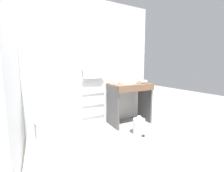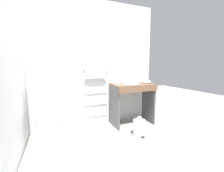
{
  "view_description": "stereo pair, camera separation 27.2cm",
  "coord_description": "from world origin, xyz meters",
  "px_view_note": "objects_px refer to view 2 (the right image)",
  "views": [
    {
      "loc": [
        -1.06,
        -1.67,
        1.27
      ],
      "look_at": [
        0.19,
        0.71,
        0.91
      ],
      "focal_mm": 24.0,
      "sensor_mm": 36.0,
      "label": 1
    },
    {
      "loc": [
        -0.82,
        -1.79,
        1.27
      ],
      "look_at": [
        0.19,
        0.71,
        0.91
      ],
      "focal_mm": 24.0,
      "sensor_mm": 36.0,
      "label": 2
    }
  ],
  "objects_px": {
    "towel_radiator": "(96,81)",
    "trash_bin": "(139,127)",
    "cup_near_edge": "(118,82)",
    "sink_basin": "(130,82)",
    "hair_dryer": "(147,82)",
    "cup_near_wall": "(114,81)",
    "toilet": "(48,121)"
  },
  "relations": [
    {
      "from": "towel_radiator",
      "to": "trash_bin",
      "type": "relative_size",
      "value": 3.59
    },
    {
      "from": "towel_radiator",
      "to": "cup_near_edge",
      "type": "height_order",
      "value": "towel_radiator"
    },
    {
      "from": "sink_basin",
      "to": "hair_dryer",
      "type": "bearing_deg",
      "value": -14.99
    },
    {
      "from": "hair_dryer",
      "to": "trash_bin",
      "type": "xyz_separation_m",
      "value": [
        -0.44,
        -0.44,
        -0.77
      ]
    },
    {
      "from": "cup_near_wall",
      "to": "cup_near_edge",
      "type": "relative_size",
      "value": 1.09
    },
    {
      "from": "towel_radiator",
      "to": "trash_bin",
      "type": "xyz_separation_m",
      "value": [
        0.6,
        -0.77,
        -0.79
      ]
    },
    {
      "from": "sink_basin",
      "to": "hair_dryer",
      "type": "relative_size",
      "value": 1.63
    },
    {
      "from": "toilet",
      "to": "hair_dryer",
      "type": "height_order",
      "value": "hair_dryer"
    },
    {
      "from": "toilet",
      "to": "cup_near_edge",
      "type": "distance_m",
      "value": 1.54
    },
    {
      "from": "towel_radiator",
      "to": "hair_dryer",
      "type": "relative_size",
      "value": 5.98
    },
    {
      "from": "cup_near_edge",
      "to": "trash_bin",
      "type": "distance_m",
      "value": 1.03
    },
    {
      "from": "sink_basin",
      "to": "hair_dryer",
      "type": "distance_m",
      "value": 0.36
    },
    {
      "from": "towel_radiator",
      "to": "cup_near_wall",
      "type": "distance_m",
      "value": 0.39
    },
    {
      "from": "toilet",
      "to": "sink_basin",
      "type": "relative_size",
      "value": 2.21
    },
    {
      "from": "toilet",
      "to": "cup_near_edge",
      "type": "height_order",
      "value": "cup_near_edge"
    },
    {
      "from": "toilet",
      "to": "cup_near_wall",
      "type": "height_order",
      "value": "cup_near_wall"
    },
    {
      "from": "cup_near_wall",
      "to": "trash_bin",
      "type": "bearing_deg",
      "value": -73.5
    },
    {
      "from": "cup_near_wall",
      "to": "cup_near_edge",
      "type": "bearing_deg",
      "value": -39.79
    },
    {
      "from": "sink_basin",
      "to": "cup_near_wall",
      "type": "distance_m",
      "value": 0.36
    },
    {
      "from": "sink_basin",
      "to": "trash_bin",
      "type": "xyz_separation_m",
      "value": [
        -0.09,
        -0.53,
        -0.78
      ]
    },
    {
      "from": "sink_basin",
      "to": "towel_radiator",
      "type": "bearing_deg",
      "value": 160.78
    },
    {
      "from": "trash_bin",
      "to": "cup_near_wall",
      "type": "bearing_deg",
      "value": 106.5
    },
    {
      "from": "sink_basin",
      "to": "cup_near_edge",
      "type": "relative_size",
      "value": 3.82
    },
    {
      "from": "cup_near_edge",
      "to": "hair_dryer",
      "type": "xyz_separation_m",
      "value": [
        0.57,
        -0.21,
        -0.01
      ]
    },
    {
      "from": "cup_near_wall",
      "to": "hair_dryer",
      "type": "distance_m",
      "value": 0.71
    },
    {
      "from": "toilet",
      "to": "cup_near_wall",
      "type": "xyz_separation_m",
      "value": [
        1.32,
        0.27,
        0.61
      ]
    },
    {
      "from": "sink_basin",
      "to": "trash_bin",
      "type": "bearing_deg",
      "value": -99.65
    },
    {
      "from": "toilet",
      "to": "towel_radiator",
      "type": "xyz_separation_m",
      "value": [
        0.94,
        0.32,
        0.61
      ]
    },
    {
      "from": "towel_radiator",
      "to": "cup_near_wall",
      "type": "height_order",
      "value": "towel_radiator"
    },
    {
      "from": "trash_bin",
      "to": "towel_radiator",
      "type": "bearing_deg",
      "value": 127.97
    },
    {
      "from": "toilet",
      "to": "sink_basin",
      "type": "xyz_separation_m",
      "value": [
        1.63,
        0.07,
        0.6
      ]
    },
    {
      "from": "toilet",
      "to": "cup_near_edge",
      "type": "relative_size",
      "value": 8.46
    }
  ]
}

